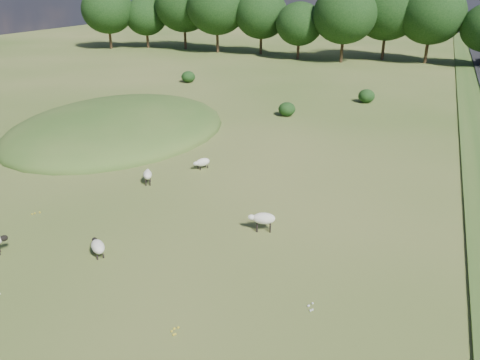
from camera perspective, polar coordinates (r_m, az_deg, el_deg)
name	(u,v)px	position (r m, az deg, el deg)	size (l,w,h in m)	color
ground	(289,120)	(41.10, 6.01, 7.25)	(160.00, 160.00, 0.00)	#375A1C
mound	(119,130)	(39.45, -14.58, 5.95)	(16.00, 20.00, 4.00)	#33561E
treeline	(355,15)	(74.55, 13.83, 18.98)	(96.28, 14.66, 11.70)	black
shrubs	(273,91)	(49.20, 4.04, 10.74)	(22.69, 11.44, 1.33)	black
sheep_0	(263,219)	(22.48, 2.82, -4.72)	(1.38, 0.90, 0.96)	beige
sheep_1	(98,246)	(21.58, -16.96, -7.74)	(1.21, 1.07, 0.71)	beige
sheep_3	(202,162)	(30.06, -4.62, 2.16)	(0.95, 1.23, 0.70)	beige
sheep_4	(148,175)	(28.22, -11.21, 0.65)	(0.93, 1.17, 0.83)	beige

